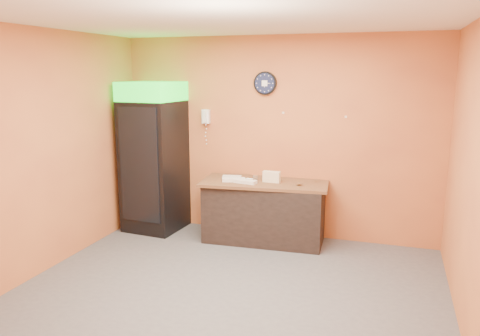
% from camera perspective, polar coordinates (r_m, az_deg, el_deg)
% --- Properties ---
extents(floor, '(4.50, 4.50, 0.00)m').
position_cam_1_polar(floor, '(5.16, -1.39, -14.92)').
color(floor, '#47474C').
rests_on(floor, ground).
extents(back_wall, '(4.50, 0.02, 2.80)m').
position_cam_1_polar(back_wall, '(6.59, 4.40, 3.72)').
color(back_wall, '#CC7339').
rests_on(back_wall, floor).
extents(left_wall, '(0.02, 4.00, 2.80)m').
position_cam_1_polar(left_wall, '(5.85, -22.72, 1.82)').
color(left_wall, '#CC7339').
rests_on(left_wall, floor).
extents(right_wall, '(0.02, 4.00, 2.80)m').
position_cam_1_polar(right_wall, '(4.49, 26.68, -1.29)').
color(right_wall, '#CC7339').
rests_on(right_wall, floor).
extents(ceiling, '(4.50, 4.00, 0.02)m').
position_cam_1_polar(ceiling, '(4.64, -1.57, 17.73)').
color(ceiling, white).
rests_on(ceiling, back_wall).
extents(beverage_cooler, '(0.82, 0.83, 2.17)m').
position_cam_1_polar(beverage_cooler, '(6.91, -10.57, 1.06)').
color(beverage_cooler, black).
rests_on(beverage_cooler, floor).
extents(prep_counter, '(1.64, 0.80, 0.80)m').
position_cam_1_polar(prep_counter, '(6.49, 2.99, -5.44)').
color(prep_counter, black).
rests_on(prep_counter, floor).
extents(wall_clock, '(0.32, 0.06, 0.32)m').
position_cam_1_polar(wall_clock, '(6.54, 3.08, 10.28)').
color(wall_clock, black).
rests_on(wall_clock, back_wall).
extents(wall_phone, '(0.11, 0.10, 0.20)m').
position_cam_1_polar(wall_phone, '(6.83, -4.19, 6.27)').
color(wall_phone, white).
rests_on(wall_phone, back_wall).
extents(butcher_paper, '(1.78, 0.93, 0.04)m').
position_cam_1_polar(butcher_paper, '(6.38, 3.03, -1.82)').
color(butcher_paper, brown).
rests_on(butcher_paper, prep_counter).
extents(sub_roll_stack, '(0.24, 0.10, 0.15)m').
position_cam_1_polar(sub_roll_stack, '(6.32, 3.88, -1.08)').
color(sub_roll_stack, beige).
rests_on(sub_roll_stack, butcher_paper).
extents(wrapped_sandwich_left, '(0.33, 0.22, 0.04)m').
position_cam_1_polar(wrapped_sandwich_left, '(6.37, -0.77, -1.43)').
color(wrapped_sandwich_left, silver).
rests_on(wrapped_sandwich_left, butcher_paper).
extents(wrapped_sandwich_mid, '(0.32, 0.17, 0.04)m').
position_cam_1_polar(wrapped_sandwich_mid, '(6.27, 0.65, -1.65)').
color(wrapped_sandwich_mid, silver).
rests_on(wrapped_sandwich_mid, butcher_paper).
extents(wrapped_sandwich_right, '(0.28, 0.15, 0.04)m').
position_cam_1_polar(wrapped_sandwich_right, '(6.54, -0.99, -1.11)').
color(wrapped_sandwich_right, silver).
rests_on(wrapped_sandwich_right, butcher_paper).
extents(kitchen_tool, '(0.07, 0.07, 0.07)m').
position_cam_1_polar(kitchen_tool, '(6.43, 1.90, -1.19)').
color(kitchen_tool, silver).
rests_on(kitchen_tool, butcher_paper).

